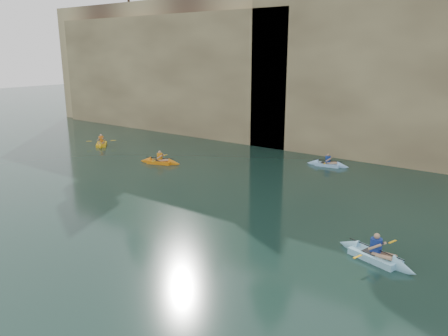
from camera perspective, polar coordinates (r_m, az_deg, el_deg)
The scene contains 10 objects.
ground at distance 12.85m, azimuth -12.47°, elevation -19.18°, with size 160.00×160.00×0.00m, color black.
cliff at distance 37.70m, azimuth 24.35°, elevation 11.98°, with size 70.00×16.00×12.00m, color tan.
cliff_slab_west at distance 40.80m, azimuth -7.61°, elevation 12.26°, with size 26.00×2.40×10.56m, color tan.
cliff_slab_center at distance 30.07m, azimuth 24.87°, elevation 10.90°, with size 24.00×2.40×11.40m, color tan.
sea_cave_west at distance 39.26m, azimuth -5.98°, elevation 7.40°, with size 4.50×1.00×4.00m, color black.
sea_cave_center at distance 31.72m, azimuth 13.17°, elevation 4.54°, with size 3.50×1.00×3.20m, color black.
kayaker_orange at distance 28.94m, azimuth -8.36°, elevation 0.83°, with size 2.92×2.09×1.09m.
kayaker_ltblue_near at distance 16.62m, azimuth 19.12°, elevation -10.76°, with size 3.23×2.36×1.24m.
kayaker_yellow at distance 35.44m, azimuth -15.71°, elevation 3.05°, with size 2.50×2.40×1.14m.
kayaker_ltblue_mid at distance 28.79m, azimuth 13.39°, elevation 0.49°, with size 2.78×2.06×1.03m.
Camera 1 is at (8.26, -6.77, 7.15)m, focal length 35.00 mm.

